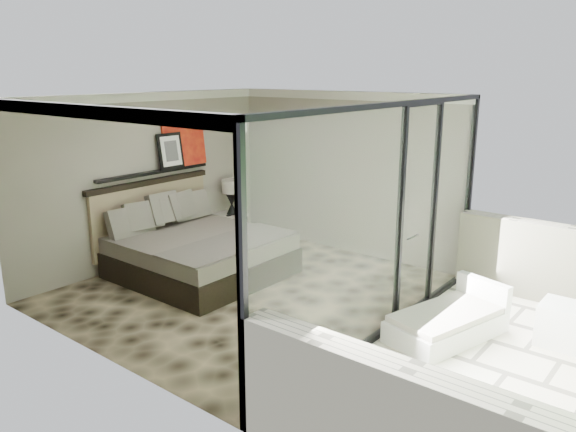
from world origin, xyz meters
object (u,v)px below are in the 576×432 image
Objects in this scene: ottoman at (562,324)px; lounger at (449,322)px; bed at (196,250)px; table_lamp at (232,192)px; nightstand at (230,227)px.

lounger is at bearing -150.80° from ottoman.
table_lamp is (-0.81, 1.64, 0.56)m from bed.
nightstand is 0.80× the size of table_lamp.
bed is 4.79× the size of ottoman.
lounger reaches higher than ottoman.
ottoman is at bearing 2.88° from nightstand.
table_lamp is 1.32× the size of ottoman.
bed is at bearing -53.83° from nightstand.
nightstand is 6.03m from ottoman.
nightstand is at bearing -165.11° from table_lamp.
bed reaches higher than nightstand.
lounger is at bearing -13.90° from table_lamp.
lounger is (4.83, -1.20, -0.76)m from table_lamp.
table_lamp is 5.04m from lounger.
lounger is at bearing -5.41° from nightstand.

